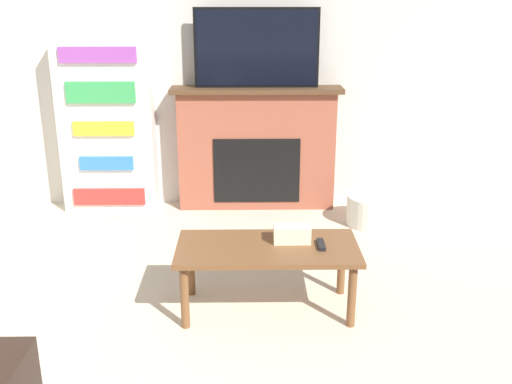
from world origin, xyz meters
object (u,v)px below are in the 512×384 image
(fireplace, at_px, (257,148))
(tv, at_px, (257,48))
(bookshelf, at_px, (107,125))
(storage_basket, at_px, (373,210))
(coffee_table, at_px, (268,254))

(fireplace, height_order, tv, tv)
(tv, height_order, bookshelf, tv)
(bookshelf, bearing_deg, storage_basket, -10.71)
(fireplace, height_order, storage_basket, fireplace)
(storage_basket, bearing_deg, fireplace, 155.04)
(fireplace, relative_size, storage_basket, 3.39)
(storage_basket, bearing_deg, bookshelf, 169.29)
(fireplace, bearing_deg, coffee_table, -88.85)
(coffee_table, height_order, storage_basket, coffee_table)
(tv, distance_m, storage_basket, 1.64)
(tv, bearing_deg, fireplace, 90.00)
(coffee_table, bearing_deg, storage_basket, 56.38)
(tv, relative_size, coffee_table, 0.96)
(bookshelf, height_order, storage_basket, bookshelf)
(bookshelf, xyz_separation_m, storage_basket, (2.23, -0.42, -0.63))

